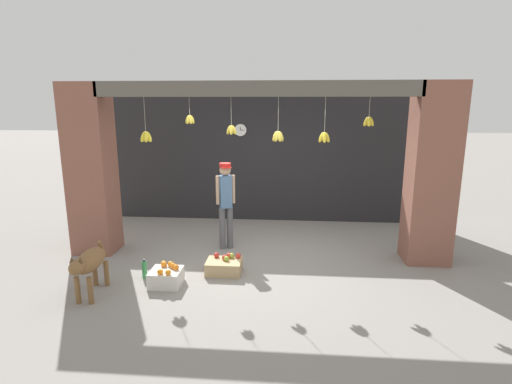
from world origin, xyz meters
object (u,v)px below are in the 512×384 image
shopkeeper (226,200)px  wall_clock (240,130)px  dog (89,263)px  fruit_crate_oranges (166,277)px  water_bottle (144,269)px  fruit_crate_apples (224,266)px

shopkeeper → wall_clock: 2.13m
shopkeeper → dog: bearing=30.0°
shopkeeper → fruit_crate_oranges: 1.85m
water_bottle → wall_clock: wall_clock is taller
shopkeeper → water_bottle: (-1.04, -1.35, -0.77)m
fruit_crate_apples → water_bottle: water_bottle is taller
shopkeeper → water_bottle: size_ratio=5.31×
fruit_crate_oranges → water_bottle: 0.45m
dog → water_bottle: dog is taller
fruit_crate_apples → wall_clock: size_ratio=1.97×
shopkeeper → water_bottle: bearing=31.0°
dog → water_bottle: bearing=136.5°
water_bottle → fruit_crate_oranges: bearing=-27.7°
shopkeeper → wall_clock: (0.05, 1.83, 1.10)m
dog → fruit_crate_apples: (1.69, 0.89, -0.36)m
dog → water_bottle: (0.52, 0.61, -0.34)m
shopkeeper → fruit_crate_oranges: shopkeeper is taller
dog → fruit_crate_oranges: size_ratio=2.31×
dog → shopkeeper: (1.56, 1.95, 0.43)m
dog → water_bottle: size_ratio=3.46×
shopkeeper → fruit_crate_oranges: bearing=46.3°
fruit_crate_oranges → fruit_crate_apples: fruit_crate_oranges is taller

